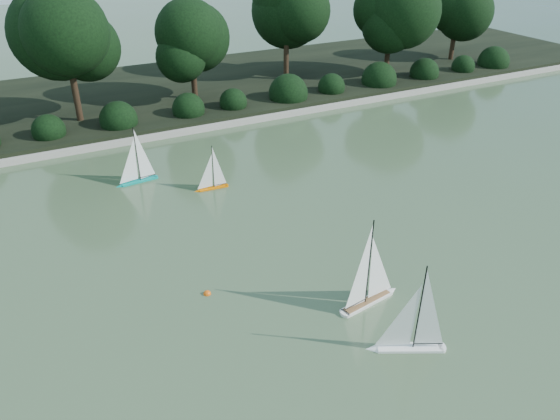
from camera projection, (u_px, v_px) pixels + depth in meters
name	position (u px, v px, depth m)	size (l,w,h in m)	color
ground	(352.00, 287.00, 10.13)	(80.00, 80.00, 0.00)	#2E4529
pond_coping	(191.00, 130.00, 17.09)	(40.00, 0.35, 0.18)	gray
far_bank	(155.00, 94.00, 20.17)	(40.00, 8.00, 0.30)	black
tree_line	(196.00, 29.00, 18.24)	(26.31, 3.93, 4.39)	black
shrub_hedge	(181.00, 110.00, 17.61)	(29.10, 1.10, 1.10)	black
sailboat_white_a	(405.00, 336.00, 8.58)	(1.22, 0.74, 1.76)	white
sailboat_white_b	(372.00, 288.00, 9.64)	(1.36, 0.42, 1.85)	white
sailboat_orange	(210.00, 182.00, 13.58)	(0.90, 0.20, 1.23)	#F46D00
sailboat_teal	(135.00, 174.00, 13.88)	(1.14, 0.28, 1.55)	#039084
race_buoy	(207.00, 294.00, 9.95)	(0.14, 0.14, 0.14)	#EC580C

